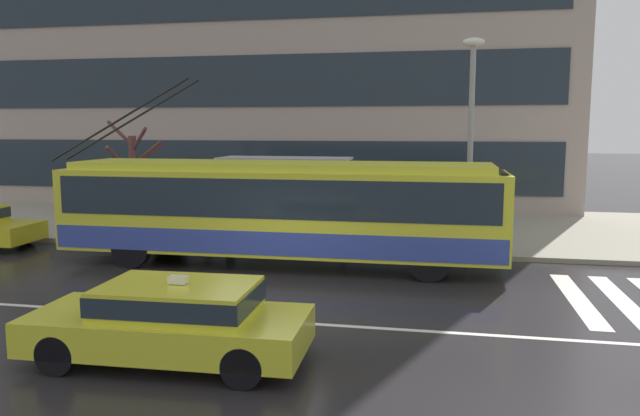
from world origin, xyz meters
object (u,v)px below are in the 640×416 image
at_px(pedestrian_at_shelter, 183,187).
at_px(pedestrian_waiting_by_pole, 230,213).
at_px(bus_shelter, 287,178).
at_px(street_tree_bare, 134,173).
at_px(street_lamp, 471,125).
at_px(pedestrian_walking_past, 342,191).
at_px(trolleybus, 280,208).
at_px(taxi_oncoming_near, 173,318).
at_px(pedestrian_approaching_curb, 206,200).

xyz_separation_m(pedestrian_at_shelter, pedestrian_waiting_by_pole, (2.11, -1.36, -0.61)).
distance_m(bus_shelter, street_tree_bare, 5.46).
distance_m(street_lamp, street_tree_bare, 11.43).
bearing_deg(pedestrian_waiting_by_pole, pedestrian_walking_past, 6.19).
bearing_deg(bus_shelter, pedestrian_at_shelter, -176.94).
relative_size(trolleybus, pedestrian_waiting_by_pole, 7.82).
bearing_deg(pedestrian_at_shelter, street_lamp, -8.00).
bearing_deg(street_tree_bare, pedestrian_walking_past, -9.80).
height_order(bus_shelter, pedestrian_walking_past, bus_shelter).
bearing_deg(taxi_oncoming_near, pedestrian_waiting_by_pole, 103.99).
bearing_deg(pedestrian_at_shelter, bus_shelter, 3.06).
height_order(bus_shelter, street_tree_bare, street_tree_bare).
height_order(taxi_oncoming_near, street_tree_bare, street_tree_bare).
bearing_deg(pedestrian_at_shelter, street_tree_bare, 171.16).
relative_size(bus_shelter, pedestrian_waiting_by_pole, 2.66).
height_order(taxi_oncoming_near, pedestrian_approaching_curb, pedestrian_approaching_curb).
bearing_deg(pedestrian_waiting_by_pole, bus_shelter, 47.58).
height_order(pedestrian_waiting_by_pole, street_lamp, street_lamp).
relative_size(pedestrian_at_shelter, street_tree_bare, 0.51).
bearing_deg(pedestrian_walking_past, bus_shelter, 149.71).
distance_m(bus_shelter, street_lamp, 6.16).
height_order(bus_shelter, pedestrian_approaching_curb, bus_shelter).
xyz_separation_m(pedestrian_approaching_curb, street_lamp, (8.93, -2.47, 2.60)).
xyz_separation_m(bus_shelter, pedestrian_walking_past, (2.02, -1.18, -0.29)).
height_order(pedestrian_waiting_by_pole, street_tree_bare, street_tree_bare).
height_order(trolleybus, taxi_oncoming_near, trolleybus).
distance_m(pedestrian_walking_past, pedestrian_waiting_by_pole, 3.53).
relative_size(taxi_oncoming_near, bus_shelter, 1.05).
bearing_deg(pedestrian_approaching_curb, taxi_oncoming_near, -70.83).
relative_size(pedestrian_approaching_curb, street_lamp, 0.28).
height_order(taxi_oncoming_near, bus_shelter, bus_shelter).
bearing_deg(taxi_oncoming_near, pedestrian_at_shelter, 112.71).
height_order(pedestrian_walking_past, pedestrian_waiting_by_pole, pedestrian_walking_past).
distance_m(pedestrian_approaching_curb, street_lamp, 9.62).
height_order(taxi_oncoming_near, pedestrian_walking_past, pedestrian_walking_past).
relative_size(taxi_oncoming_near, pedestrian_at_shelter, 2.28).
distance_m(pedestrian_walking_past, street_lamp, 4.21).
xyz_separation_m(trolleybus, street_tree_bare, (-6.20, 3.72, 0.57)).
distance_m(trolleybus, street_lamp, 5.86).
bearing_deg(street_lamp, pedestrian_at_shelter, 172.00).
distance_m(bus_shelter, pedestrian_waiting_by_pole, 2.32).
height_order(trolleybus, pedestrian_waiting_by_pole, trolleybus).
height_order(pedestrian_walking_past, street_lamp, street_lamp).
bearing_deg(street_lamp, taxi_oncoming_near, -118.08).
xyz_separation_m(taxi_oncoming_near, pedestrian_waiting_by_pole, (-2.27, 9.10, 0.37)).
bearing_deg(street_tree_bare, bus_shelter, -1.17).
bearing_deg(trolleybus, pedestrian_at_shelter, 141.33).
relative_size(bus_shelter, pedestrian_at_shelter, 2.16).
bearing_deg(pedestrian_approaching_curb, pedestrian_walking_past, -22.51).
bearing_deg(pedestrian_at_shelter, taxi_oncoming_near, -67.29).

